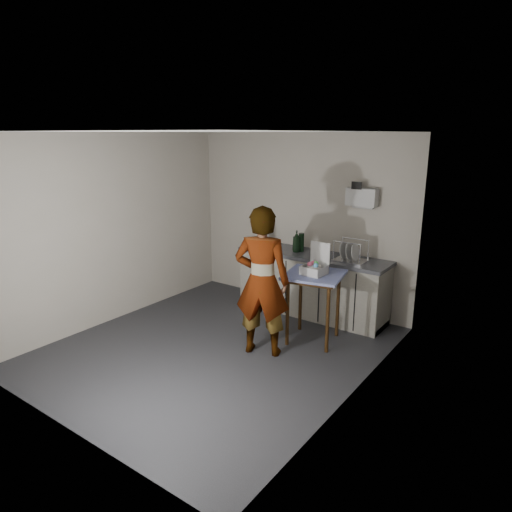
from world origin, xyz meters
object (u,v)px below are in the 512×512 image
Objects in this scene: kitchen_counter at (312,286)px; standing_man at (262,282)px; dark_bottle at (301,242)px; dish_rack at (350,256)px; paper_towel at (265,237)px; side_table at (314,282)px; bakery_box at (315,267)px; soap_bottle at (297,241)px; soda_can at (318,251)px.

standing_man reaches higher than kitchen_counter.
dark_bottle is 0.64× the size of dish_rack.
paper_towel reaches higher than dark_bottle.
side_table is 0.74m from standing_man.
paper_towel is 0.73× the size of dish_rack.
dish_rack is (0.13, 0.74, 0.19)m from side_table.
bakery_box is (1.29, -0.79, -0.07)m from paper_towel.
dark_bottle is (-0.33, 1.48, 0.14)m from standing_man.
paper_towel is 1.42m from dish_rack.
side_table is at bearing -31.36° from paper_towel.
bakery_box is at bearing -31.60° from paper_towel.
dish_rack is (0.81, -0.08, -0.07)m from dark_bottle.
soap_bottle is at bearing -118.98° from dark_bottle.
soap_bottle reaches higher than paper_towel.
dish_rack is at bearing -3.46° from soda_can.
bakery_box is (0.72, -0.77, -0.08)m from soap_bottle.
side_table is 3.32× the size of dark_bottle.
soap_bottle is 0.83× the size of bakery_box.
standing_man reaches higher than dark_bottle.
kitchen_counter is at bearing 175.08° from dish_rack.
bakery_box is (0.35, 0.64, 0.08)m from standing_man.
standing_man is 14.39× the size of soda_can.
soap_bottle is at bearing 121.23° from side_table.
paper_towel is at bearing -175.71° from dark_bottle.
dark_bottle is 0.71× the size of bakery_box.
side_table is at bearing -46.71° from soap_bottle.
standing_man is 1.42m from soda_can.
side_table is 0.78m from dish_rack.
soda_can is at bearing 103.58° from side_table.
kitchen_counter is 8.28× the size of dark_bottle.
soap_bottle is 0.35m from soda_can.
soap_bottle is 1.05m from bakery_box.
paper_towel is 1.52m from bakery_box.
dark_bottle is at bearing 169.80° from soda_can.
bakery_box reaches higher than paper_towel.
soap_bottle is at bearing -2.59° from paper_towel.
soda_can is 0.40× the size of paper_towel.
soap_bottle is 0.85m from dish_rack.
paper_towel reaches higher than soda_can.
soap_bottle reaches higher than kitchen_counter.
dark_bottle is 0.81m from dish_rack.
paper_towel is at bearing -77.43° from standing_man.
paper_towel is 0.82× the size of bakery_box.
side_table is 1.08m from soap_bottle.
paper_towel reaches higher than kitchen_counter.
kitchen_counter is 0.69m from soap_bottle.
dish_rack reaches higher than soda_can.
standing_man is at bearing -56.67° from paper_towel.
dish_rack is at bearing -0.89° from soap_bottle.
paper_towel is (-0.91, 0.01, 0.08)m from soda_can.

